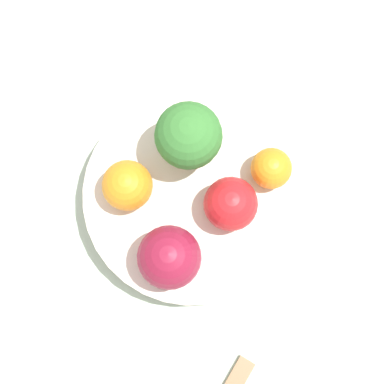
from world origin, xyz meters
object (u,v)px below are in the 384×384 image
(broccoli, at_px, (188,136))
(bowl, at_px, (192,198))
(apple_green, at_px, (169,257))
(apple_red, at_px, (231,204))
(orange_back, at_px, (127,187))
(orange_front, at_px, (271,168))

(broccoli, bearing_deg, bowl, -172.54)
(apple_green, bearing_deg, bowl, -14.60)
(bowl, bearing_deg, broccoli, 7.46)
(bowl, bearing_deg, apple_red, -108.41)
(apple_red, bearing_deg, orange_back, 83.44)
(orange_front, bearing_deg, apple_red, 135.26)
(apple_red, relative_size, orange_front, 1.29)
(bowl, xyz_separation_m, broccoli, (0.04, 0.01, 0.06))
(bowl, relative_size, orange_front, 5.41)
(apple_red, xyz_separation_m, orange_back, (0.01, 0.09, -0.00))
(orange_front, distance_m, orange_back, 0.13)
(broccoli, xyz_separation_m, apple_green, (-0.10, 0.01, -0.02))
(bowl, xyz_separation_m, orange_front, (0.02, -0.07, 0.04))
(apple_green, distance_m, orange_back, 0.07)
(bowl, height_order, orange_back, orange_back)
(orange_back, bearing_deg, bowl, -89.05)
(orange_front, bearing_deg, apple_green, 134.93)
(apple_red, height_order, orange_front, apple_red)
(orange_front, bearing_deg, bowl, 108.89)
(apple_red, bearing_deg, bowl, 71.59)
(apple_red, distance_m, apple_green, 0.07)
(orange_front, xyz_separation_m, orange_back, (-0.03, 0.13, 0.00))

